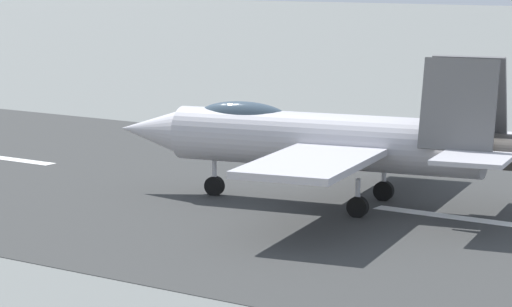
{
  "coord_description": "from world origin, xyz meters",
  "views": [
    {
      "loc": [
        -15.83,
        37.28,
        8.91
      ],
      "look_at": [
        7.04,
        3.37,
        2.2
      ],
      "focal_mm": 81.36,
      "sensor_mm": 36.0,
      "label": 1
    }
  ],
  "objects": [
    {
      "name": "runway_strip",
      "position": [
        -0.02,
        0.0,
        0.01
      ],
      "size": [
        240.0,
        26.0,
        0.02
      ],
      "color": "#373837",
      "rests_on": "ground"
    },
    {
      "name": "fighter_jet",
      "position": [
        5.83,
        0.67,
        2.49
      ],
      "size": [
        16.5,
        15.11,
        5.7
      ],
      "color": "#B9B7BD",
      "rests_on": "ground"
    },
    {
      "name": "ground_plane",
      "position": [
        0.0,
        0.0,
        0.0
      ],
      "size": [
        400.0,
        400.0,
        0.0
      ],
      "primitive_type": "plane",
      "color": "slate"
    },
    {
      "name": "marker_cone_mid",
      "position": [
        9.62,
        -12.21,
        0.28
      ],
      "size": [
        0.44,
        0.44,
        0.55
      ],
      "primitive_type": "cone",
      "color": "orange",
      "rests_on": "ground"
    }
  ]
}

